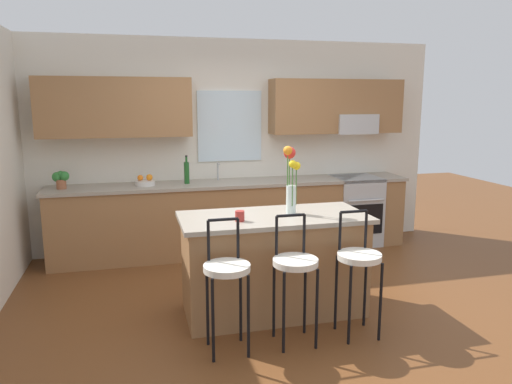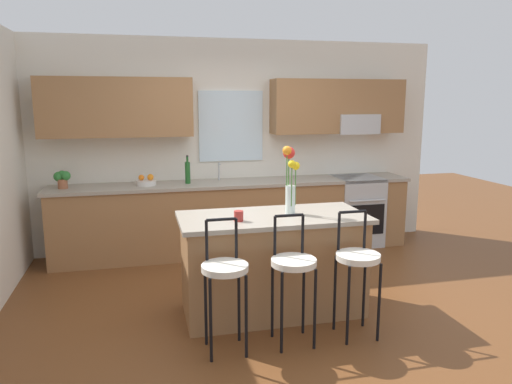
{
  "view_description": "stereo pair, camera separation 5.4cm",
  "coord_description": "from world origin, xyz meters",
  "px_view_note": "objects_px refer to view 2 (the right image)",
  "views": [
    {
      "loc": [
        -1.23,
        -4.22,
        1.95
      ],
      "look_at": [
        -0.01,
        0.55,
        1.0
      ],
      "focal_mm": 34.0,
      "sensor_mm": 36.0,
      "label": 1
    },
    {
      "loc": [
        -1.18,
        -4.23,
        1.95
      ],
      "look_at": [
        -0.01,
        0.55,
        1.0
      ],
      "focal_mm": 34.0,
      "sensor_mm": 36.0,
      "label": 2
    }
  ],
  "objects_px": {
    "fruit_bowl_oranges": "(146,182)",
    "flower_vase": "(290,176)",
    "oven_range": "(356,210)",
    "bar_stool_far": "(357,262)",
    "bar_stool_near": "(225,274)",
    "bar_stool_middle": "(293,268)",
    "bottle_olive_oil": "(188,172)",
    "potted_plant_small": "(62,178)",
    "kitchen_island": "(273,264)",
    "mug_ceramic": "(239,216)"
  },
  "relations": [
    {
      "from": "fruit_bowl_oranges",
      "to": "flower_vase",
      "type": "bearing_deg",
      "value": -55.69
    },
    {
      "from": "oven_range",
      "to": "bar_stool_far",
      "type": "relative_size",
      "value": 0.88
    },
    {
      "from": "bar_stool_near",
      "to": "flower_vase",
      "type": "relative_size",
      "value": 1.69
    },
    {
      "from": "bar_stool_near",
      "to": "flower_vase",
      "type": "xyz_separation_m",
      "value": [
        0.72,
        0.64,
        0.63
      ]
    },
    {
      "from": "bar_stool_middle",
      "to": "fruit_bowl_oranges",
      "type": "relative_size",
      "value": 4.34
    },
    {
      "from": "oven_range",
      "to": "bottle_olive_oil",
      "type": "height_order",
      "value": "bottle_olive_oil"
    },
    {
      "from": "bar_stool_middle",
      "to": "bottle_olive_oil",
      "type": "distance_m",
      "value": 2.56
    },
    {
      "from": "potted_plant_small",
      "to": "kitchen_island",
      "type": "bearing_deg",
      "value": -42.51
    },
    {
      "from": "bar_stool_far",
      "to": "flower_vase",
      "type": "relative_size",
      "value": 1.69
    },
    {
      "from": "oven_range",
      "to": "bar_stool_near",
      "type": "xyz_separation_m",
      "value": [
        -2.24,
        -2.44,
        0.18
      ]
    },
    {
      "from": "oven_range",
      "to": "bar_stool_middle",
      "type": "relative_size",
      "value": 0.88
    },
    {
      "from": "kitchen_island",
      "to": "oven_range",
      "type": "bearing_deg",
      "value": 47.38
    },
    {
      "from": "mug_ceramic",
      "to": "flower_vase",
      "type": "bearing_deg",
      "value": 18.39
    },
    {
      "from": "flower_vase",
      "to": "bottle_olive_oil",
      "type": "height_order",
      "value": "flower_vase"
    },
    {
      "from": "oven_range",
      "to": "bar_stool_near",
      "type": "bearing_deg",
      "value": -132.56
    },
    {
      "from": "mug_ceramic",
      "to": "bottle_olive_oil",
      "type": "relative_size",
      "value": 0.26
    },
    {
      "from": "kitchen_island",
      "to": "bar_stool_far",
      "type": "height_order",
      "value": "bar_stool_far"
    },
    {
      "from": "kitchen_island",
      "to": "flower_vase",
      "type": "height_order",
      "value": "flower_vase"
    },
    {
      "from": "bar_stool_near",
      "to": "mug_ceramic",
      "type": "distance_m",
      "value": 0.61
    },
    {
      "from": "bar_stool_near",
      "to": "flower_vase",
      "type": "bearing_deg",
      "value": 41.65
    },
    {
      "from": "bar_stool_near",
      "to": "fruit_bowl_oranges",
      "type": "distance_m",
      "value": 2.54
    },
    {
      "from": "mug_ceramic",
      "to": "bottle_olive_oil",
      "type": "bearing_deg",
      "value": 96.6
    },
    {
      "from": "bar_stool_far",
      "to": "kitchen_island",
      "type": "bearing_deg",
      "value": 132.36
    },
    {
      "from": "fruit_bowl_oranges",
      "to": "bottle_olive_oil",
      "type": "bearing_deg",
      "value": -0.0
    },
    {
      "from": "oven_range",
      "to": "potted_plant_small",
      "type": "relative_size",
      "value": 4.35
    },
    {
      "from": "mug_ceramic",
      "to": "fruit_bowl_oranges",
      "type": "relative_size",
      "value": 0.38
    },
    {
      "from": "fruit_bowl_oranges",
      "to": "kitchen_island",
      "type": "bearing_deg",
      "value": -59.92
    },
    {
      "from": "fruit_bowl_oranges",
      "to": "bottle_olive_oil",
      "type": "xyz_separation_m",
      "value": [
        0.5,
        -0.0,
        0.1
      ]
    },
    {
      "from": "flower_vase",
      "to": "fruit_bowl_oranges",
      "type": "bearing_deg",
      "value": 124.31
    },
    {
      "from": "flower_vase",
      "to": "potted_plant_small",
      "type": "bearing_deg",
      "value": 140.29
    },
    {
      "from": "bar_stool_far",
      "to": "mug_ceramic",
      "type": "height_order",
      "value": "bar_stool_far"
    },
    {
      "from": "kitchen_island",
      "to": "fruit_bowl_oranges",
      "type": "distance_m",
      "value": 2.2
    },
    {
      "from": "oven_range",
      "to": "bar_stool_near",
      "type": "distance_m",
      "value": 3.31
    },
    {
      "from": "potted_plant_small",
      "to": "flower_vase",
      "type": "bearing_deg",
      "value": -39.71
    },
    {
      "from": "mug_ceramic",
      "to": "potted_plant_small",
      "type": "distance_m",
      "value": 2.61
    },
    {
      "from": "oven_range",
      "to": "flower_vase",
      "type": "bearing_deg",
      "value": -130.2
    },
    {
      "from": "bar_stool_middle",
      "to": "bar_stool_far",
      "type": "relative_size",
      "value": 1.0
    },
    {
      "from": "bar_stool_far",
      "to": "flower_vase",
      "type": "height_order",
      "value": "flower_vase"
    },
    {
      "from": "bar_stool_middle",
      "to": "flower_vase",
      "type": "distance_m",
      "value": 0.91
    },
    {
      "from": "bar_stool_far",
      "to": "potted_plant_small",
      "type": "xyz_separation_m",
      "value": [
        -2.58,
        2.46,
        0.41
      ]
    },
    {
      "from": "bar_stool_far",
      "to": "bottle_olive_oil",
      "type": "xyz_separation_m",
      "value": [
        -1.12,
        2.46,
        0.43
      ]
    },
    {
      "from": "bar_stool_middle",
      "to": "flower_vase",
      "type": "relative_size",
      "value": 1.69
    },
    {
      "from": "fruit_bowl_oranges",
      "to": "bar_stool_middle",
      "type": "bearing_deg",
      "value": -66.38
    },
    {
      "from": "kitchen_island",
      "to": "potted_plant_small",
      "type": "relative_size",
      "value": 7.97
    },
    {
      "from": "flower_vase",
      "to": "bottle_olive_oil",
      "type": "bearing_deg",
      "value": 112.12
    },
    {
      "from": "kitchen_island",
      "to": "potted_plant_small",
      "type": "xyz_separation_m",
      "value": [
        -2.03,
        1.86,
        0.58
      ]
    },
    {
      "from": "kitchen_island",
      "to": "fruit_bowl_oranges",
      "type": "bearing_deg",
      "value": 120.08
    },
    {
      "from": "oven_range",
      "to": "bar_stool_far",
      "type": "distance_m",
      "value": 2.69
    },
    {
      "from": "oven_range",
      "to": "bar_stool_far",
      "type": "xyz_separation_m",
      "value": [
        -1.14,
        -2.44,
        0.18
      ]
    },
    {
      "from": "flower_vase",
      "to": "potted_plant_small",
      "type": "distance_m",
      "value": 2.86
    }
  ]
}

